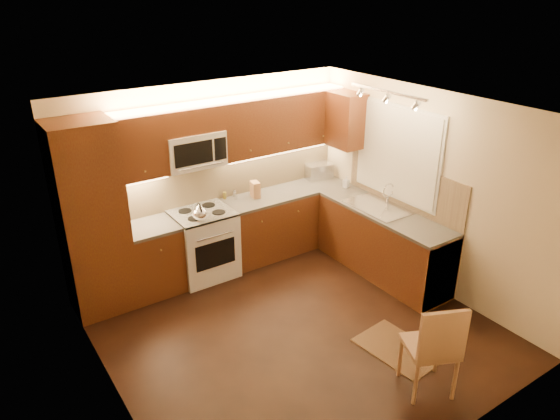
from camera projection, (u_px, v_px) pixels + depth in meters
floor at (296, 329)px, 5.93m from camera, size 4.00×4.00×0.01m
ceiling at (299, 112)px, 4.92m from camera, size 4.00×4.00×0.01m
wall_back at (210, 176)px, 6.94m from camera, size 4.00×0.01×2.50m
wall_front at (454, 329)px, 3.91m from camera, size 4.00×0.01×2.50m
wall_left at (106, 290)px, 4.40m from camera, size 0.01×4.00×2.50m
wall_right at (428, 191)px, 6.45m from camera, size 0.01×4.00×2.50m
pantry at (92, 220)px, 5.91m from camera, size 0.70×0.60×2.30m
base_cab_back_left at (154, 259)px, 6.54m from camera, size 0.62×0.60×0.86m
counter_back_left at (150, 227)px, 6.35m from camera, size 0.62×0.60×0.04m
base_cab_back_right at (286, 221)px, 7.58m from camera, size 1.92×0.60×0.86m
counter_back_right at (287, 192)px, 7.39m from camera, size 1.92×0.60×0.04m
base_cab_right at (383, 243)px, 6.93m from camera, size 0.60×2.00×0.86m
counter_right at (385, 213)px, 6.75m from camera, size 0.60×2.00×0.04m
dishwasher at (423, 265)px, 6.40m from camera, size 0.58×0.60×0.84m
backsplash_back at (233, 175)px, 7.13m from camera, size 3.30×0.02×0.60m
backsplash_right at (404, 185)px, 6.77m from camera, size 0.02×2.00×0.60m
upper_cab_back_left at (137, 146)px, 6.04m from camera, size 0.62×0.35×0.75m
upper_cab_back_right at (282, 122)px, 7.08m from camera, size 1.92×0.35×0.75m
upper_cab_bridge at (190, 119)px, 6.31m from camera, size 0.76×0.35×0.31m
upper_cab_right_corner at (346, 120)px, 7.16m from camera, size 0.35×0.50×0.75m
stove at (204, 244)px, 6.86m from camera, size 0.76×0.65×0.92m
microwave at (193, 149)px, 6.45m from camera, size 0.76×0.38×0.44m
window_frame at (398, 153)px, 6.72m from camera, size 0.03×1.44×1.24m
window_blinds at (397, 153)px, 6.70m from camera, size 0.02×1.36×1.16m
sink at (378, 202)px, 6.82m from camera, size 0.52×0.86×0.15m
faucet at (388, 194)px, 6.89m from camera, size 0.20×0.04×0.30m
track_light_bar at (387, 91)px, 6.03m from camera, size 0.04×1.20×0.03m
kettle at (200, 212)px, 6.41m from camera, size 0.21×0.21×0.22m
toaster_oven at (318, 171)px, 7.82m from camera, size 0.43×0.35×0.23m
knife_block at (255, 190)px, 7.14m from camera, size 0.13×0.18×0.22m
spice_jar_a at (234, 193)px, 7.17m from camera, size 0.05×0.05×0.10m
spice_jar_b at (225, 195)px, 7.11m from camera, size 0.06×0.06×0.10m
spice_jar_c at (236, 197)px, 7.09m from camera, size 0.05×0.05×0.08m
spice_jar_d at (255, 188)px, 7.36m from camera, size 0.06×0.06×0.10m
soap_bottle at (346, 182)px, 7.49m from camera, size 0.10×0.10×0.17m
rug at (398, 349)px, 5.61m from camera, size 0.66×0.92×0.01m
dining_chair at (430, 345)px, 4.90m from camera, size 0.60×0.60×1.02m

